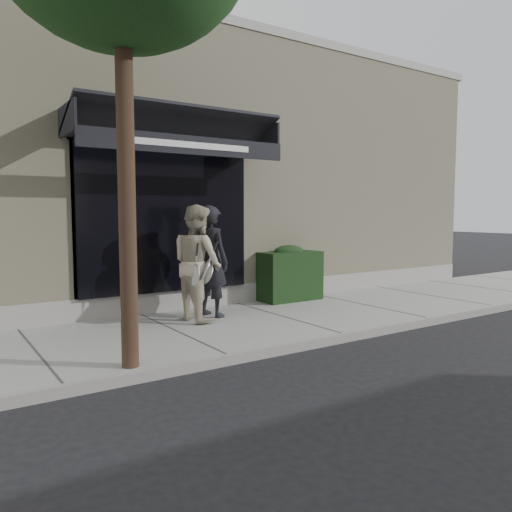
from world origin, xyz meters
TOP-DOWN VIEW (x-y plane):
  - ground at (0.00, 0.00)m, footprint 80.00×80.00m
  - sidewalk at (0.00, 0.00)m, footprint 20.00×3.00m
  - curb at (0.00, -1.55)m, footprint 20.00×0.10m
  - building_facade at (-0.01, 4.96)m, footprint 14.30×8.04m
  - hedge at (1.10, 1.25)m, footprint 1.30×0.70m
  - pedestrian_front at (-1.02, 0.69)m, footprint 0.79×0.98m
  - pedestrian_back at (-1.37, 0.54)m, footprint 0.82×1.01m

SIDE VIEW (x-z plane):
  - ground at x=0.00m, z-range 0.00..0.00m
  - sidewalk at x=0.00m, z-range 0.00..0.12m
  - curb at x=0.00m, z-range 0.00..0.14m
  - hedge at x=1.10m, z-range 0.09..1.23m
  - pedestrian_front at x=-1.02m, z-range 0.12..2.05m
  - pedestrian_back at x=-1.37m, z-range 0.12..2.06m
  - building_facade at x=-0.01m, z-range -0.08..5.56m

